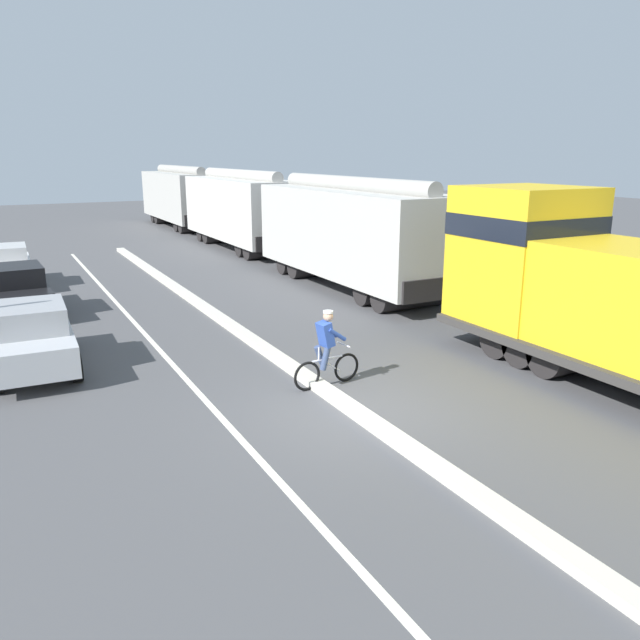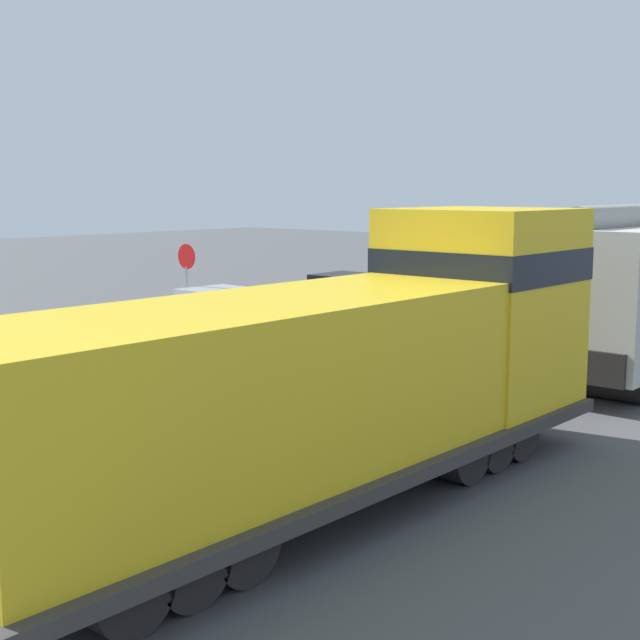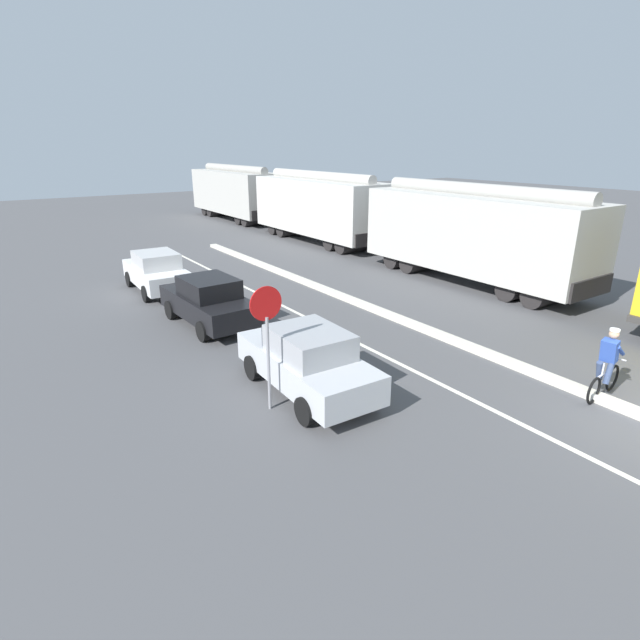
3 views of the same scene
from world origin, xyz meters
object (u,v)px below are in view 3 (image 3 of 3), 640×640
parked_car_black (208,301)px  parked_car_white (157,272)px  parked_car_silver (307,361)px  cyclist (607,365)px  hopper_car_middle (319,207)px  stop_sign (267,325)px  hopper_car_trailing (235,193)px  hopper_car_lead (473,234)px

parked_car_black → parked_car_white: same height
parked_car_silver → cyclist: (5.61, -4.20, 0.00)m
parked_car_white → hopper_car_middle: bearing=24.7°
hopper_car_middle → stop_sign: bearing=-127.5°
parked_car_black → stop_sign: (-1.10, -6.06, 1.21)m
parked_car_silver → parked_car_black: same height
parked_car_silver → stop_sign: 1.68m
hopper_car_middle → parked_car_black: 15.45m
hopper_car_middle → cyclist: 21.18m
hopper_car_trailing → parked_car_black: hopper_car_trailing is taller
hopper_car_lead → parked_car_black: (-11.44, 1.30, -1.26)m
hopper_car_middle → stop_sign: hopper_car_middle is taller
hopper_car_lead → parked_car_black: size_ratio=2.48×
parked_car_black → cyclist: bearing=-60.6°
hopper_car_lead → cyclist: size_ratio=6.18×
parked_car_silver → stop_sign: stop_sign is taller
parked_car_black → stop_sign: stop_sign is taller
hopper_car_trailing → cyclist: (-5.78, -31.94, -1.26)m
cyclist → stop_sign: size_ratio=0.60×
parked_car_black → cyclist: size_ratio=2.49×
parked_car_black → parked_car_white: size_ratio=1.01×
parked_car_silver → cyclist: size_ratio=2.48×
cyclist → hopper_car_middle: bearing=74.1°
hopper_car_middle → parked_car_white: hopper_car_middle is taller
parked_car_silver → parked_car_white: same height
parked_car_white → cyclist: bearing=-68.8°
parked_car_silver → stop_sign: size_ratio=1.48×
parked_car_silver → parked_car_white: (-0.21, 10.82, 0.00)m
hopper_car_trailing → stop_sign: bearing=-114.2°
hopper_car_lead → hopper_car_middle: size_ratio=1.00×
hopper_car_trailing → hopper_car_middle: bearing=-90.0°
hopper_car_trailing → parked_car_white: bearing=-124.4°
hopper_car_trailing → cyclist: bearing=-100.3°
stop_sign → hopper_car_trailing: bearing=65.8°
parked_car_silver → cyclist: bearing=-36.8°
hopper_car_trailing → parked_car_silver: 30.02m
parked_car_silver → parked_car_black: 5.85m
parked_car_black → cyclist: 11.53m
hopper_car_middle → parked_car_white: bearing=-155.3°
hopper_car_middle → hopper_car_trailing: same height
stop_sign → parked_car_black: bearing=79.7°
hopper_car_middle → stop_sign: size_ratio=3.68×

